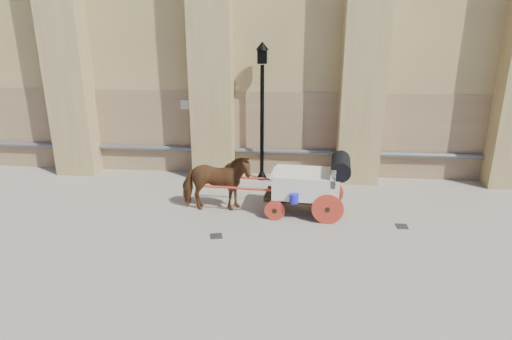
# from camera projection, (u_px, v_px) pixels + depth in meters

# --- Properties ---
(ground) EXTENTS (90.00, 90.00, 0.00)m
(ground) POSITION_uv_depth(u_px,v_px,m) (227.00, 220.00, 12.94)
(ground) COLOR gray
(ground) RESTS_ON ground
(horse) EXTENTS (2.12, 1.08, 1.74)m
(horse) POSITION_uv_depth(u_px,v_px,m) (216.00, 183.00, 13.31)
(horse) COLOR brown
(horse) RESTS_ON ground
(carriage) EXTENTS (4.17, 1.51, 1.80)m
(carriage) POSITION_uv_depth(u_px,v_px,m) (311.00, 183.00, 13.05)
(carriage) COLOR black
(carriage) RESTS_ON ground
(street_lamp) EXTENTS (0.44, 0.44, 4.70)m
(street_lamp) POSITION_uv_depth(u_px,v_px,m) (262.00, 109.00, 15.33)
(street_lamp) COLOR black
(street_lamp) RESTS_ON ground
(drain_grate_near) EXTENTS (0.39, 0.39, 0.01)m
(drain_grate_near) POSITION_uv_depth(u_px,v_px,m) (216.00, 236.00, 12.03)
(drain_grate_near) COLOR black
(drain_grate_near) RESTS_ON ground
(drain_grate_far) EXTENTS (0.32, 0.32, 0.01)m
(drain_grate_far) POSITION_uv_depth(u_px,v_px,m) (402.00, 226.00, 12.57)
(drain_grate_far) COLOR black
(drain_grate_far) RESTS_ON ground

